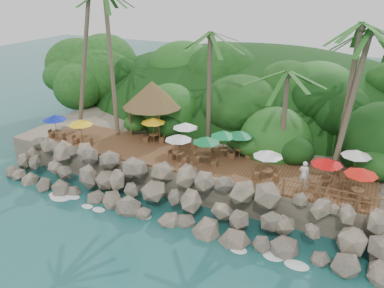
% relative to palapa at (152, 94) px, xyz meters
% --- Properties ---
extents(ground, '(140.00, 140.00, 0.00)m').
position_rel_palapa_xyz_m(ground, '(5.31, -9.28, -5.79)').
color(ground, '#19514F').
rests_on(ground, ground).
extents(land_base, '(32.00, 25.20, 2.10)m').
position_rel_palapa_xyz_m(land_base, '(5.31, 6.72, -4.74)').
color(land_base, gray).
rests_on(land_base, ground).
extents(jungle_hill, '(44.80, 28.00, 15.40)m').
position_rel_palapa_xyz_m(jungle_hill, '(5.31, 14.22, -5.79)').
color(jungle_hill, '#143811').
rests_on(jungle_hill, ground).
extents(seawall, '(29.00, 4.00, 2.30)m').
position_rel_palapa_xyz_m(seawall, '(5.31, -7.28, -4.64)').
color(seawall, gray).
rests_on(seawall, ground).
extents(terrace, '(26.00, 5.00, 0.20)m').
position_rel_palapa_xyz_m(terrace, '(5.31, -3.28, -3.59)').
color(terrace, brown).
rests_on(terrace, land_base).
extents(jungle_foliage, '(44.00, 16.00, 12.00)m').
position_rel_palapa_xyz_m(jungle_foliage, '(5.31, 5.72, -5.79)').
color(jungle_foliage, '#143811').
rests_on(jungle_foliage, ground).
extents(foam_line, '(25.20, 0.80, 0.06)m').
position_rel_palapa_xyz_m(foam_line, '(5.31, -8.98, -5.76)').
color(foam_line, white).
rests_on(foam_line, ground).
extents(palms, '(27.57, 6.95, 15.33)m').
position_rel_palapa_xyz_m(palms, '(6.41, -0.67, 6.65)').
color(palms, brown).
rests_on(palms, ground).
extents(palapa, '(5.12, 5.12, 4.60)m').
position_rel_palapa_xyz_m(palapa, '(0.00, 0.00, 0.00)').
color(palapa, brown).
rests_on(palapa, ground).
extents(dining_clusters, '(25.59, 5.13, 2.15)m').
position_rel_palapa_xyz_m(dining_clusters, '(6.88, -3.37, -1.70)').
color(dining_clusters, brown).
rests_on(dining_clusters, terrace).
extents(railing, '(6.10, 0.10, 1.00)m').
position_rel_palapa_xyz_m(railing, '(15.60, -5.63, -2.88)').
color(railing, brown).
rests_on(railing, terrace).
extents(waiter, '(0.66, 0.44, 1.80)m').
position_rel_palapa_xyz_m(waiter, '(13.79, -4.25, -2.59)').
color(waiter, white).
rests_on(waiter, terrace).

